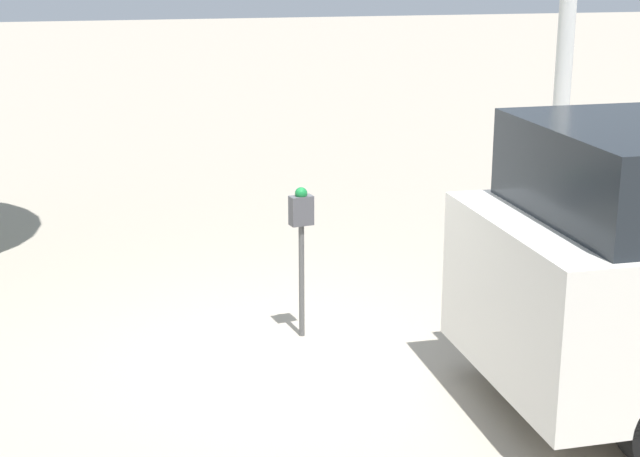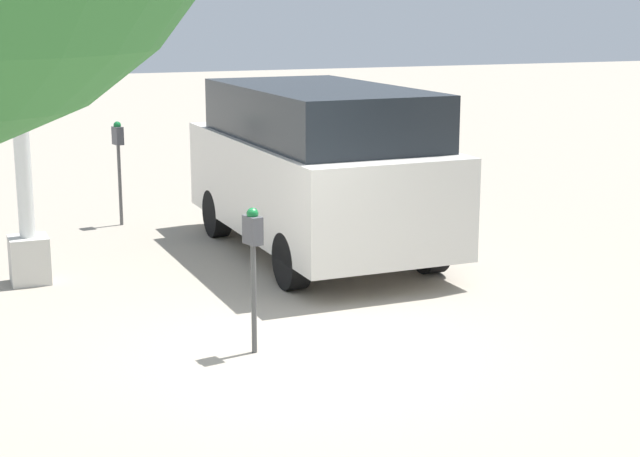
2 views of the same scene
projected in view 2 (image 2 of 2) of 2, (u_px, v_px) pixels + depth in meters
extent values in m
plane|color=gray|center=(300.00, 353.00, 9.09)|extent=(80.00, 80.00, 0.00)
cylinder|color=#4C4C4C|center=(254.00, 299.00, 9.00)|extent=(0.05, 0.05, 1.04)
cube|color=#47474C|center=(253.00, 230.00, 8.86)|extent=(0.22, 0.15, 0.26)
sphere|color=#14662D|center=(252.00, 214.00, 8.83)|extent=(0.11, 0.11, 0.11)
cylinder|color=#4C4C4C|center=(120.00, 185.00, 14.33)|extent=(0.05, 0.05, 1.19)
cube|color=#47474C|center=(118.00, 136.00, 14.17)|extent=(0.22, 0.15, 0.26)
sphere|color=#14662D|center=(117.00, 125.00, 14.14)|extent=(0.11, 0.11, 0.11)
cube|color=beige|center=(29.00, 260.00, 11.37)|extent=(0.44, 0.44, 0.55)
cylinder|color=silver|center=(14.00, 38.00, 10.81)|extent=(0.18, 0.18, 4.51)
cube|color=beige|center=(316.00, 184.00, 12.60)|extent=(4.65, 2.10, 1.18)
cube|color=black|center=(319.00, 113.00, 12.29)|extent=(3.72, 1.93, 0.67)
cube|color=orange|center=(216.00, 191.00, 14.48)|extent=(0.08, 0.12, 0.20)
cylinder|color=black|center=(217.00, 213.00, 13.68)|extent=(0.66, 0.25, 0.66)
cylinder|color=black|center=(334.00, 203.00, 14.36)|extent=(0.66, 0.25, 0.66)
cylinder|color=black|center=(292.00, 261.00, 11.10)|extent=(0.66, 0.25, 0.66)
cylinder|color=black|center=(430.00, 246.00, 11.79)|extent=(0.66, 0.25, 0.66)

